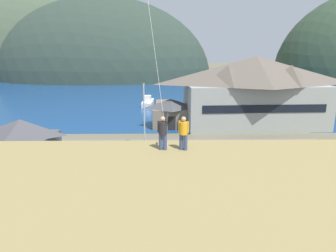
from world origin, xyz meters
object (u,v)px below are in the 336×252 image
at_px(moored_boat_wharfside, 148,102).
at_px(parked_car_back_row_right, 215,157).
at_px(parked_car_mid_row_near, 287,184).
at_px(parking_light_pole, 144,113).
at_px(parked_car_front_row_silver, 295,153).
at_px(person_kite_flyer, 163,132).
at_px(harbor_lodge, 255,90).
at_px(storage_shed_waterside, 171,113).
at_px(parked_car_front_row_end, 210,180).
at_px(storage_shed_near_lot, 23,143).
at_px(person_companion, 183,132).
at_px(parked_car_lone_by_shed, 99,179).
at_px(parked_car_corner_spot, 15,180).
at_px(parked_car_back_row_left, 134,152).
at_px(wharf_dock, 164,108).

height_order(moored_boat_wharfside, parked_car_back_row_right, moored_boat_wharfside).
bearing_deg(parked_car_mid_row_near, parking_light_pole, 136.94).
bearing_deg(moored_boat_wharfside, parked_car_front_row_silver, -63.56).
bearing_deg(person_kite_flyer, moored_boat_wharfside, 93.98).
distance_m(harbor_lodge, parked_car_mid_row_near, 23.28).
xyz_separation_m(storage_shed_waterside, parked_car_front_row_end, (2.58, -21.21, -1.16)).
xyz_separation_m(storage_shed_near_lot, parked_car_front_row_end, (17.29, -5.56, -1.45)).
xyz_separation_m(parked_car_front_row_silver, person_companion, (-12.36, -13.47, 6.01)).
distance_m(parked_car_lone_by_shed, parked_car_corner_spot, 6.72).
height_order(parked_car_back_row_left, parked_car_front_row_end, same).
height_order(parked_car_mid_row_near, parked_car_lone_by_shed, same).
distance_m(storage_shed_waterside, parked_car_mid_row_near, 23.68).
relative_size(parked_car_lone_by_shed, parking_light_pole, 0.57).
bearing_deg(parked_car_mid_row_near, person_kite_flyer, -146.69).
distance_m(parked_car_front_row_silver, parked_car_back_row_right, 8.37).
bearing_deg(person_companion, storage_shed_near_lot, 138.78).
height_order(storage_shed_near_lot, parked_car_corner_spot, storage_shed_near_lot).
xyz_separation_m(storage_shed_waterside, parked_car_corner_spot, (-13.03, -21.00, -1.16)).
height_order(storage_shed_near_lot, storage_shed_waterside, storage_shed_near_lot).
bearing_deg(parked_car_mid_row_near, parked_car_corner_spot, 177.13).
bearing_deg(parked_car_front_row_silver, parked_car_mid_row_near, -118.08).
height_order(parked_car_back_row_left, parked_car_corner_spot, same).
height_order(parked_car_back_row_left, person_kite_flyer, person_kite_flyer).
relative_size(storage_shed_near_lot, person_companion, 3.76).
bearing_deg(person_kite_flyer, parked_car_mid_row_near, 33.31).
relative_size(storage_shed_near_lot, moored_boat_wharfside, 1.01).
relative_size(parked_car_front_row_silver, person_kite_flyer, 2.28).
xyz_separation_m(storage_shed_waterside, wharf_dock, (-1.06, 14.00, -1.88)).
xyz_separation_m(parked_car_back_row_right, parking_light_pole, (-7.18, 4.86, 3.39)).
relative_size(parked_car_back_row_left, parked_car_lone_by_shed, 1.00).
distance_m(parked_car_front_row_end, person_companion, 9.79).
bearing_deg(parked_car_back_row_left, wharf_dock, 83.78).
relative_size(moored_boat_wharfside, parked_car_back_row_right, 1.50).
distance_m(parked_car_front_row_silver, person_companion, 19.24).
distance_m(storage_shed_near_lot, storage_shed_waterside, 21.49).
bearing_deg(parked_car_corner_spot, person_kite_flyer, -31.92).
height_order(parked_car_mid_row_near, parked_car_front_row_end, same).
relative_size(storage_shed_waterside, parked_car_back_row_right, 1.43).
xyz_separation_m(moored_boat_wharfside, parked_car_mid_row_near, (12.89, -40.60, 0.34)).
bearing_deg(parking_light_pole, moored_boat_wharfside, 92.27).
distance_m(harbor_lodge, storage_shed_waterside, 12.98).
height_order(harbor_lodge, person_companion, harbor_lodge).
bearing_deg(parked_car_corner_spot, storage_shed_near_lot, 107.50).
bearing_deg(storage_shed_waterside, harbor_lodge, 1.83).
height_order(parked_car_lone_by_shed, parking_light_pole, parking_light_pole).
bearing_deg(parked_car_mid_row_near, storage_shed_near_lot, 164.52).
bearing_deg(moored_boat_wharfside, parked_car_mid_row_near, -72.39).
distance_m(parked_car_back_row_left, parking_light_pole, 4.75).
height_order(harbor_lodge, parked_car_lone_by_shed, harbor_lodge).
bearing_deg(parked_car_lone_by_shed, storage_shed_near_lot, 148.55).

